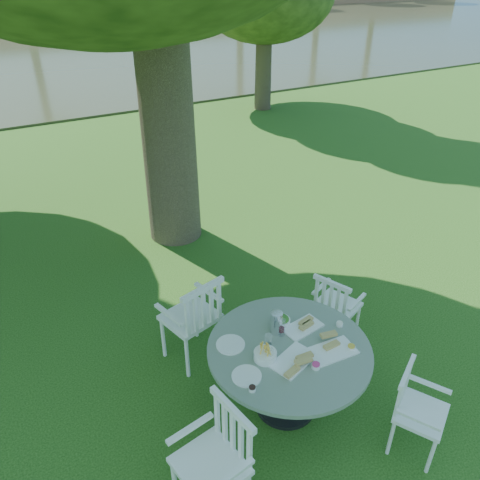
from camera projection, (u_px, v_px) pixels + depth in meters
name	position (u px, v px, depth m)	size (l,w,h in m)	color
ground	(248.00, 308.00, 5.64)	(140.00, 140.00, 0.00)	#153C0C
table	(288.00, 359.00, 4.09)	(1.42, 1.42, 0.73)	black
chair_ne	(334.00, 304.00, 4.91)	(0.52, 0.54, 0.84)	white
chair_nw	(196.00, 316.00, 4.61)	(0.61, 0.58, 1.00)	white
chair_sw	(220.00, 452.00, 3.35)	(0.52, 0.54, 0.95)	white
chair_se	(412.00, 404.00, 3.82)	(0.54, 0.53, 0.81)	white
tableware	(282.00, 342.00, 4.02)	(1.20, 0.76, 0.22)	white
river	(9.00, 48.00, 22.83)	(100.00, 28.00, 0.12)	#2F331E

